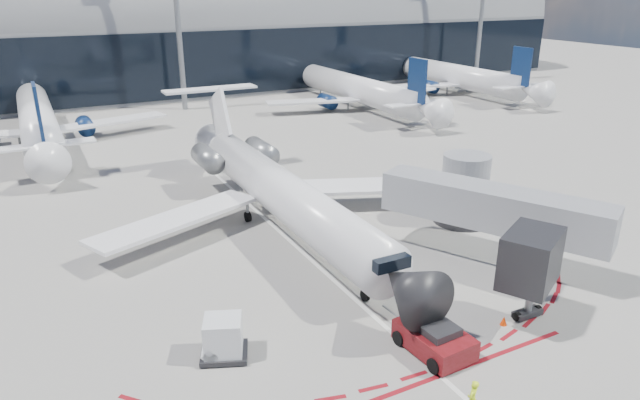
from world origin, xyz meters
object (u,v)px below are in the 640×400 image
regional_jet (277,189)px  pushback_tug (435,339)px  uld_container (223,338)px  ramp_worker (472,399)px

regional_jet → pushback_tug: regional_jet is taller
uld_container → ramp_worker: bearing=-25.6°
pushback_tug → uld_container: bearing=151.2°
regional_jet → ramp_worker: size_ratio=19.63×
ramp_worker → uld_container: size_ratio=0.63×
regional_jet → ramp_worker: bearing=-92.5°
ramp_worker → uld_container: (-7.18, 7.94, 0.15)m
regional_jet → uld_container: 15.05m
regional_jet → uld_container: size_ratio=12.34×
ramp_worker → uld_container: uld_container is taller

